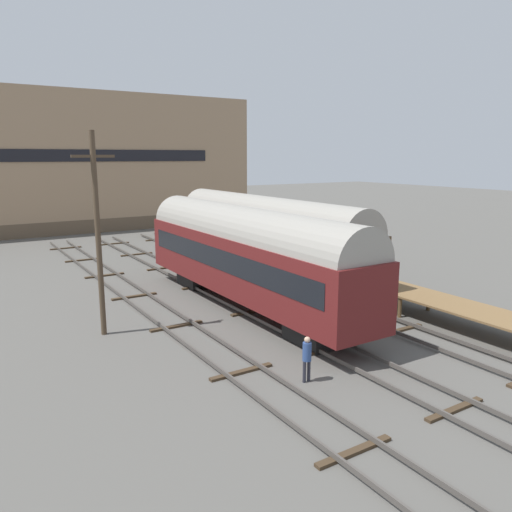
{
  "coord_description": "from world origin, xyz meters",
  "views": [
    {
      "loc": [
        -13.03,
        -17.88,
        7.9
      ],
      "look_at": [
        2.14,
        6.14,
        2.2
      ],
      "focal_mm": 35.0,
      "sensor_mm": 36.0,
      "label": 1
    }
  ],
  "objects": [
    {
      "name": "train_car_maroon",
      "position": [
        0.0,
        3.77,
        3.06
      ],
      "size": [
        3.11,
        17.74,
        5.39
      ],
      "color": "black",
      "rests_on": "ground"
    },
    {
      "name": "ground_plane",
      "position": [
        0.0,
        0.0,
        0.0
      ],
      "size": [
        200.0,
        200.0,
        0.0
      ],
      "primitive_type": "plane",
      "color": "#56544F"
    },
    {
      "name": "station_platform",
      "position": [
        6.82,
        -1.57,
        1.03
      ],
      "size": [
        2.46,
        14.28,
        1.11
      ],
      "color": "brown",
      "rests_on": "ground"
    },
    {
      "name": "bench",
      "position": [
        6.5,
        0.39,
        1.6
      ],
      "size": [
        1.4,
        0.4,
        0.91
      ],
      "color": "brown",
      "rests_on": "station_platform"
    },
    {
      "name": "utility_pole",
      "position": [
        -7.42,
        3.88,
        4.65
      ],
      "size": [
        1.8,
        0.24,
        8.97
      ],
      "color": "#473828",
      "rests_on": "ground"
    },
    {
      "name": "track_left",
      "position": [
        -4.27,
        0.0,
        0.14
      ],
      "size": [
        2.6,
        60.0,
        0.26
      ],
      "color": "#4C4742",
      "rests_on": "ground"
    },
    {
      "name": "warehouse_building",
      "position": [
        0.04,
        40.18,
        7.24
      ],
      "size": [
        37.7,
        11.03,
        14.48
      ],
      "color": "brown",
      "rests_on": "ground"
    },
    {
      "name": "train_car_brown",
      "position": [
        4.27,
        8.51,
        3.08
      ],
      "size": [
        3.08,
        18.51,
        5.42
      ],
      "color": "black",
      "rests_on": "ground"
    },
    {
      "name": "track_right",
      "position": [
        4.27,
        0.0,
        0.14
      ],
      "size": [
        2.6,
        60.0,
        0.26
      ],
      "color": "#4C4742",
      "rests_on": "ground"
    },
    {
      "name": "person_worker",
      "position": [
        -2.67,
        -4.85,
        1.02
      ],
      "size": [
        0.32,
        0.32,
        1.69
      ],
      "color": "#282833",
      "rests_on": "ground"
    },
    {
      "name": "track_middle",
      "position": [
        0.0,
        0.0,
        0.14
      ],
      "size": [
        2.6,
        60.0,
        0.26
      ],
      "color": "#4C4742",
      "rests_on": "ground"
    }
  ]
}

